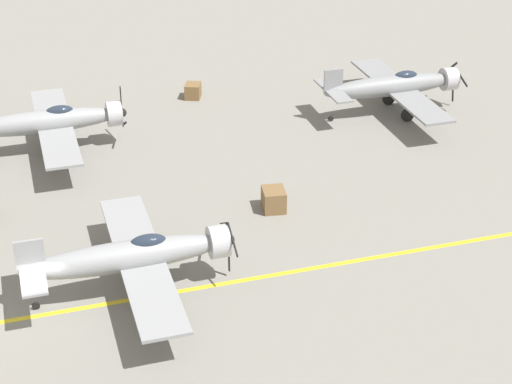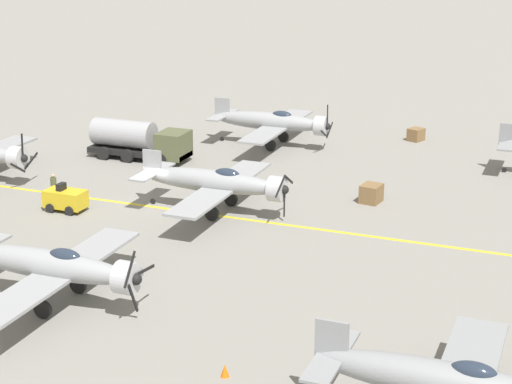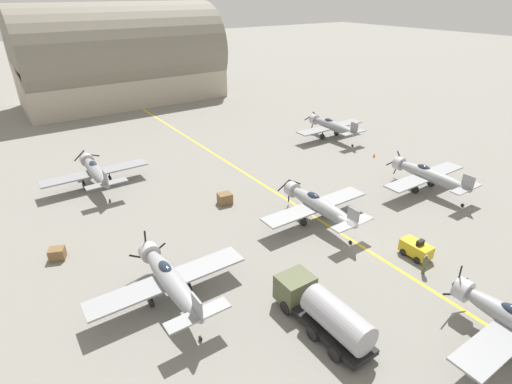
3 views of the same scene
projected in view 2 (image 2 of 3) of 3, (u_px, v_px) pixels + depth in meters
The scene contains 12 objects.
ground_plane at pixel (151, 207), 55.29m from camera, with size 400.00×400.00×0.00m, color gray.
taxiway_stripe at pixel (151, 207), 55.28m from camera, with size 0.30×160.00×0.01m, color yellow.
airplane_mid_right at pixel (53, 266), 40.87m from camera, with size 12.00×9.98×3.65m.
airplane_mid_left at pixel (273, 122), 69.05m from camera, with size 12.00×9.98×3.80m.
airplane_far_right at pixel (451, 383), 30.68m from camera, with size 12.00×9.98×3.65m.
airplane_mid_center at pixel (216, 182), 53.59m from camera, with size 12.00×9.98×3.65m.
fuel_tanker at pixel (139, 140), 65.53m from camera, with size 2.68×8.00×2.98m.
tow_tractor at pixel (65, 199), 54.29m from camera, with size 1.57×2.60×1.79m.
ground_crew_inspecting at pixel (54, 186), 56.14m from camera, with size 0.40×0.40×1.84m.
supply_crate_by_tanker at pixel (371, 193), 55.95m from camera, with size 1.44×1.20×1.20m, color brown.
supply_crate_outboard at pixel (416, 135), 71.18m from camera, with size 1.26×1.05×1.05m, color brown.
traffic_cone at pixel (225, 371), 34.92m from camera, with size 0.36×0.36×0.55m, color orange.
Camera 2 is at (46.09, 25.57, 18.05)m, focal length 60.00 mm.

